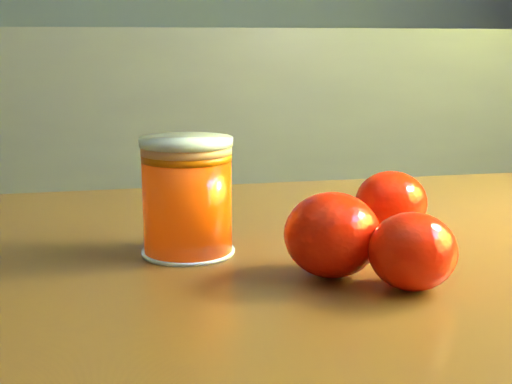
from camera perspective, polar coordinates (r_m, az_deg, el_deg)
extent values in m
cube|color=brown|center=(0.64, 14.81, -6.08)|extent=(0.94, 0.67, 0.04)
cylinder|color=#EF3D04|center=(0.60, -5.51, -0.97)|extent=(0.07, 0.07, 0.09)
cylinder|color=#F79C64|center=(0.59, -5.60, 3.39)|extent=(0.08, 0.08, 0.01)
cylinder|color=silver|center=(0.59, -5.61, 3.95)|extent=(0.08, 0.08, 0.00)
ellipsoid|color=#FF1D05|center=(0.54, 6.10, -3.41)|extent=(0.08, 0.08, 0.06)
ellipsoid|color=#FF1D05|center=(0.67, 10.75, -0.83)|extent=(0.08, 0.08, 0.06)
ellipsoid|color=#FF1D05|center=(0.52, 12.41, -4.66)|extent=(0.07, 0.07, 0.06)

